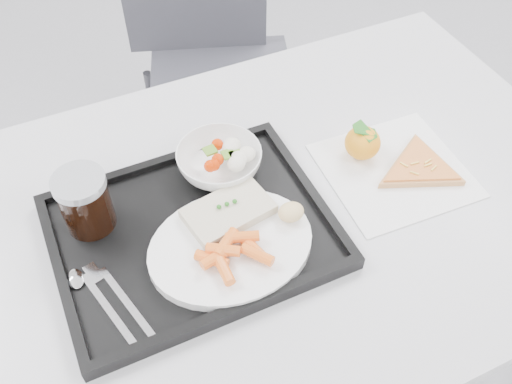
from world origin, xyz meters
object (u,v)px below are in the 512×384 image
Objects in this scene: cola_glass at (85,201)px; dinner_plate at (231,246)px; pizza_slice at (419,167)px; table at (275,227)px; tray at (193,233)px; tangerine at (363,143)px; chair at (211,46)px; salad_bowl at (219,161)px.

dinner_plate is at bearing -38.18° from cola_glass.
pizza_slice is (0.39, 0.03, -0.01)m from dinner_plate.
table is 2.67× the size of tray.
tray is 5.88× the size of tangerine.
chair is at bearing 67.02° from tray.
cola_glass reaches higher than tray.
tangerine is at bearing 6.91° from tray.
tangerine is at bearing -13.95° from salad_bowl.
chair reaches higher than tray.
tray is (-0.16, -0.00, 0.08)m from table.
dinner_plate is at bearing -106.70° from salad_bowl.
tangerine is (0.35, 0.04, 0.03)m from tray.
pizza_slice is (0.34, -0.14, -0.03)m from salad_bowl.
chair is 4.63× the size of pizza_slice.
cola_glass is at bearing 168.05° from pizza_slice.
tray reaches higher than pizza_slice.
chair is 0.78m from tangerine.
tangerine is at bearing 134.61° from pizza_slice.
salad_bowl is at bearing 166.05° from tangerine.
salad_bowl is at bearing 157.00° from pizza_slice.
tangerine is (0.20, 0.04, 0.10)m from table.
dinner_plate is at bearing -161.26° from tangerine.
table is 15.69× the size of tangerine.
salad_bowl is 1.99× the size of tangerine.
cola_glass reaches higher than salad_bowl.
tangerine is (0.26, -0.06, -0.00)m from salad_bowl.
table is at bearing -15.16° from cola_glass.
table is at bearing -58.41° from salad_bowl.
tangerine reaches higher than table.
pizza_slice is (0.43, -0.04, 0.00)m from tray.
salad_bowl is 1.41× the size of cola_glass.
tangerine is at bearing -88.16° from chair.
tangerine reaches higher than pizza_slice.
salad_bowl reaches higher than dinner_plate.
tangerine reaches higher than tray.
salad_bowl reaches higher than tray.
cola_glass is 0.50m from tangerine.
dinner_plate is at bearing -176.06° from pizza_slice.
cola_glass is (-0.48, -0.69, 0.28)m from chair.
salad_bowl reaches higher than table.
pizza_slice is (0.08, -0.08, -0.02)m from tangerine.
pizza_slice is at bearing -23.00° from salad_bowl.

